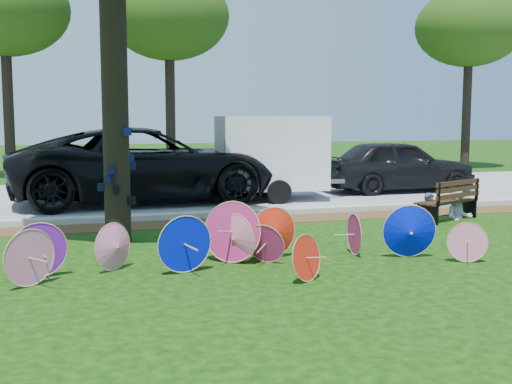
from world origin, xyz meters
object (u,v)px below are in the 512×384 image
(park_bench, at_px, (446,200))
(black_van, at_px, (147,165))
(cargo_trailer, at_px, (272,153))
(person_left, at_px, (430,194))
(person_right, at_px, (460,191))
(parasol_pile, at_px, (236,240))
(dark_pickup, at_px, (397,166))

(park_bench, bearing_deg, black_van, 116.36)
(cargo_trailer, bearing_deg, black_van, 176.94)
(person_left, height_order, person_right, person_right)
(park_bench, bearing_deg, cargo_trailer, 96.56)
(parasol_pile, distance_m, park_bench, 5.98)
(black_van, bearing_deg, cargo_trailer, -100.74)
(dark_pickup, distance_m, person_right, 4.97)
(parasol_pile, height_order, dark_pickup, dark_pickup)
(black_van, bearing_deg, person_left, -133.32)
(black_van, height_order, person_right, black_van)
(black_van, xyz_separation_m, person_right, (5.99, -4.49, -0.35))
(dark_pickup, height_order, park_bench, dark_pickup)
(cargo_trailer, bearing_deg, person_left, -57.35)
(black_van, height_order, park_bench, black_van)
(black_van, distance_m, person_right, 7.50)
(person_right, bearing_deg, parasol_pile, -134.27)
(person_left, xyz_separation_m, person_right, (0.70, 0.00, 0.04))
(black_van, distance_m, cargo_trailer, 3.17)
(dark_pickup, xyz_separation_m, person_left, (-1.87, -4.83, -0.20))
(parasol_pile, bearing_deg, person_left, 30.59)
(parasol_pile, distance_m, black_van, 7.42)
(parasol_pile, xyz_separation_m, person_left, (4.90, 2.90, 0.17))
(black_van, relative_size, cargo_trailer, 2.54)
(cargo_trailer, distance_m, park_bench, 4.89)
(parasol_pile, relative_size, person_left, 6.18)
(person_left, bearing_deg, park_bench, 3.81)
(parasol_pile, xyz_separation_m, black_van, (-0.39, 7.39, 0.56))
(parasol_pile, xyz_separation_m, dark_pickup, (6.77, 7.73, 0.37))
(parasol_pile, height_order, black_van, black_van)
(cargo_trailer, relative_size, person_right, 2.27)
(cargo_trailer, xyz_separation_m, person_left, (2.16, -4.06, -0.68))
(dark_pickup, xyz_separation_m, cargo_trailer, (-4.03, -0.76, 0.48))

